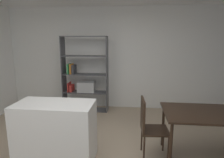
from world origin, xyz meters
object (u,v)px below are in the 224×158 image
dining_table (204,117)px  dining_chair_island_side (149,124)px  kitchen_island (56,132)px  open_bookshelf (84,78)px

dining_table → dining_chair_island_side: bearing=-179.5°
dining_table → kitchen_island: bearing=-174.1°
kitchen_island → dining_chair_island_side: size_ratio=1.23×
open_bookshelf → dining_chair_island_side: (1.53, -1.97, -0.31)m
kitchen_island → dining_chair_island_side: (1.41, 0.22, 0.10)m
dining_table → dining_chair_island_side: (-0.81, -0.01, -0.14)m
open_bookshelf → dining_chair_island_side: size_ratio=2.03×
kitchen_island → dining_chair_island_side: bearing=9.0°
open_bookshelf → dining_table: (2.34, -1.96, -0.17)m
open_bookshelf → dining_table: size_ratio=1.63×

